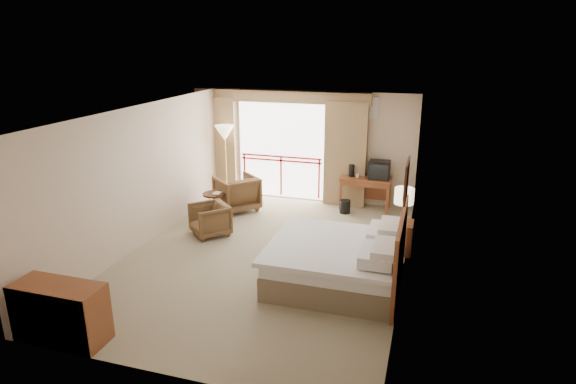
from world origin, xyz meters
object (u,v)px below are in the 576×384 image
(table_lamp, at_px, (404,197))
(armchair_near, at_px, (211,234))
(armchair_far, at_px, (237,210))
(tv, at_px, (379,170))
(floor_lamp, at_px, (225,136))
(side_table, at_px, (214,201))
(dresser, at_px, (60,313))
(bed, at_px, (339,261))
(wastebasket, at_px, (345,207))
(desk, at_px, (366,184))
(nightstand, at_px, (401,237))

(table_lamp, relative_size, armchair_near, 0.87)
(armchair_far, xyz_separation_m, armchair_near, (0.06, -1.58, 0.00))
(armchair_far, height_order, armchair_near, armchair_far)
(tv, distance_m, floor_lamp, 3.83)
(side_table, distance_m, dresser, 4.91)
(bed, xyz_separation_m, floor_lamp, (-3.59, 3.57, 1.22))
(wastebasket, xyz_separation_m, floor_lamp, (-3.08, 0.24, 1.44))
(floor_lamp, bearing_deg, armchair_far, -51.84)
(table_lamp, height_order, armchair_far, table_lamp)
(floor_lamp, bearing_deg, tv, 2.79)
(armchair_far, height_order, dresser, dresser)
(bed, xyz_separation_m, tv, (0.19, 3.76, 0.60))
(armchair_far, bearing_deg, floor_lamp, -100.28)
(desk, relative_size, tv, 2.50)
(bed, bearing_deg, dresser, -140.54)
(tv, bearing_deg, desk, 160.51)
(bed, height_order, desk, bed)
(wastebasket, relative_size, floor_lamp, 0.17)
(table_lamp, bearing_deg, floor_lamp, 155.87)
(side_table, height_order, floor_lamp, floor_lamp)
(desk, bearing_deg, tv, -10.80)
(wastebasket, distance_m, armchair_far, 2.54)
(nightstand, height_order, tv, tv)
(desk, height_order, tv, tv)
(bed, relative_size, armchair_near, 2.93)
(table_lamp, relative_size, armchair_far, 0.70)
(armchair_far, distance_m, side_table, 0.75)
(bed, bearing_deg, wastebasket, 98.65)
(table_lamp, bearing_deg, wastebasket, 128.32)
(nightstand, height_order, wastebasket, nightstand)
(armchair_far, height_order, floor_lamp, floor_lamp)
(desk, bearing_deg, wastebasket, -129.27)
(wastebasket, xyz_separation_m, side_table, (-2.81, -1.09, 0.22))
(table_lamp, height_order, desk, table_lamp)
(tv, xyz_separation_m, armchair_near, (-3.12, -2.52, -0.98))
(tv, bearing_deg, table_lamp, -80.74)
(bed, xyz_separation_m, wastebasket, (-0.51, 3.33, -0.22))
(side_table, bearing_deg, table_lamp, -9.20)
(bed, bearing_deg, nightstand, 59.57)
(nightstand, distance_m, tv, 2.44)
(armchair_near, bearing_deg, side_table, 154.20)
(tv, height_order, dresser, tv)
(wastebasket, relative_size, armchair_near, 0.42)
(side_table, bearing_deg, floor_lamp, 101.82)
(bed, distance_m, dresser, 4.19)
(side_table, xyz_separation_m, dresser, (0.08, -4.91, 0.03))
(table_lamp, xyz_separation_m, tv, (-0.70, 2.19, -0.11))
(table_lamp, bearing_deg, desk, 113.96)
(wastebasket, height_order, side_table, side_table)
(bed, xyz_separation_m, dresser, (-3.23, -2.66, 0.03))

